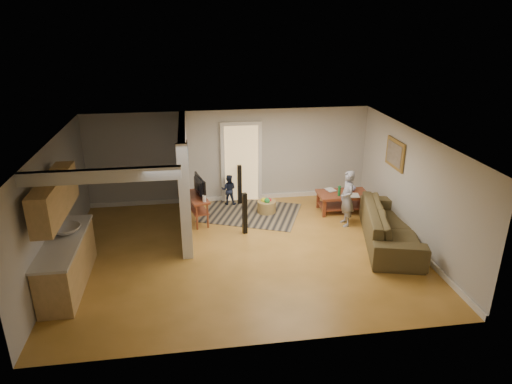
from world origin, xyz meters
TOP-DOWN VIEW (x-y plane):
  - ground at (0.00, 0.00)m, footprint 7.50×7.50m
  - room_shell at (-1.07, 0.43)m, footprint 7.54×6.02m
  - area_rug at (0.42, 2.02)m, footprint 2.89×2.53m
  - sofa at (3.30, -0.04)m, footprint 1.78×2.97m
  - coffee_table at (2.82, 1.80)m, footprint 1.30×0.78m
  - tv_console at (-0.94, 1.72)m, footprint 0.64×1.12m
  - speaker_left at (0.13, 0.89)m, footprint 0.12×0.12m
  - speaker_right at (0.21, 2.70)m, footprint 0.12×0.12m
  - toy_basket at (0.84, 2.00)m, footprint 0.48×0.48m
  - child at (2.62, 0.99)m, footprint 0.33×0.51m
  - toddler at (-0.08, 2.70)m, footprint 0.46×0.40m

SIDE VIEW (x-z plane):
  - ground at x=0.00m, z-range 0.00..0.00m
  - sofa at x=3.30m, z-range -0.41..0.41m
  - child at x=2.62m, z-range -0.69..0.69m
  - toddler at x=-0.08m, z-range -0.42..0.42m
  - area_rug at x=0.42m, z-range 0.00..0.01m
  - toy_basket at x=0.84m, z-range -0.04..0.39m
  - coffee_table at x=2.82m, z-range 0.01..0.78m
  - speaker_left at x=0.13m, z-range 0.00..1.01m
  - speaker_right at x=0.21m, z-range 0.00..1.09m
  - tv_console at x=-0.94m, z-range 0.15..1.06m
  - room_shell at x=-1.07m, z-range 0.20..2.72m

